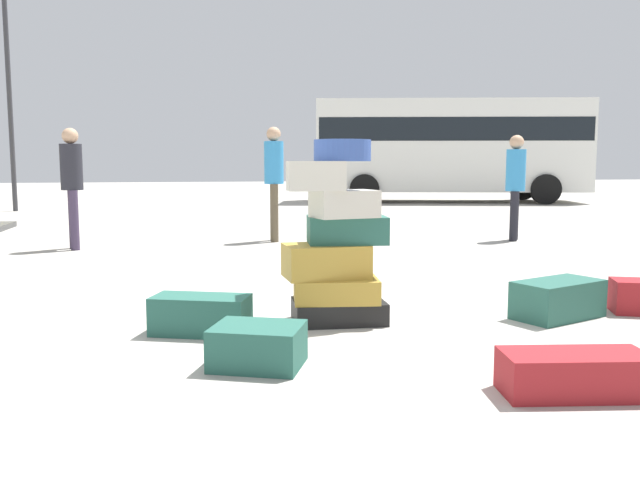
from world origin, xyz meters
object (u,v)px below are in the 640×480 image
Objects in this scene: suitcase_teal_foreground_near at (258,346)px; parked_bus at (449,144)px; lamp_post at (6,32)px; suitcase_teal_upright_blue at (201,315)px; person_tourist_with_camera at (274,173)px; person_bearded_onlooker at (516,178)px; suitcase_maroon_left_side at (575,374)px; suitcase_teal_right_side at (558,299)px; person_passerby_in_red at (72,177)px; suitcase_tower at (336,247)px.

suitcase_teal_foreground_near is 17.73m from parked_bus.
lamp_post is at bearing 130.38° from suitcase_teal_foreground_near.
lamp_post is (-4.34, 13.31, 4.32)m from suitcase_teal_upright_blue.
suitcase_teal_upright_blue is 5.68m from person_tourist_with_camera.
person_bearded_onlooker is 0.19× the size of parked_bus.
suitcase_maroon_left_side is 17.86m from parked_bus.
person_bearded_onlooker reaches higher than suitcase_teal_upright_blue.
suitcase_teal_right_side reaches higher than suitcase_teal_upright_blue.
suitcase_maroon_left_side is at bearing 10.37° from person_tourist_with_camera.
person_passerby_in_red reaches higher than suitcase_teal_right_side.
person_passerby_in_red is at bearing 127.03° from suitcase_maroon_left_side.
person_bearded_onlooker is at bearing 74.19° from person_passerby_in_red.
suitcase_teal_right_side is 5.41m from person_bearded_onlooker.
person_tourist_with_camera reaches higher than suitcase_teal_upright_blue.
suitcase_teal_upright_blue is 17.14m from parked_bus.
parked_bus is at bearing 64.31° from suitcase_tower.
person_tourist_with_camera is 1.04× the size of person_passerby_in_red.
suitcase_tower is at bearing -101.82° from parked_bus.
suitcase_maroon_left_side is at bearing -96.82° from parked_bus.
person_tourist_with_camera is at bearing 83.68° from suitcase_teal_right_side.
suitcase_maroon_left_side is 7.20m from person_tourist_with_camera.
suitcase_teal_foreground_near is 2.55m from suitcase_teal_right_side.
person_bearded_onlooker is (2.23, 4.86, 0.83)m from suitcase_teal_right_side.
suitcase_teal_right_side is (1.73, -0.21, -0.43)m from suitcase_tower.
person_bearded_onlooker is 0.93× the size of person_tourist_with_camera.
suitcase_teal_upright_blue reaches higher than suitcase_maroon_left_side.
suitcase_tower is 2.03× the size of suitcase_teal_upright_blue.
suitcase_teal_right_side is at bearing 70.44° from suitcase_maroon_left_side.
suitcase_teal_upright_blue is 5.39m from person_passerby_in_red.
suitcase_teal_foreground_near is at bearing 161.67° from suitcase_maroon_left_side.
parked_bus is (6.28, 16.63, 1.72)m from suitcase_maroon_left_side.
suitcase_teal_foreground_near is 0.77× the size of suitcase_teal_upright_blue.
person_tourist_with_camera reaches higher than person_bearded_onlooker.
suitcase_teal_foreground_near is 0.30× the size of person_tourist_with_camera.
person_bearded_onlooker reaches higher than suitcase_teal_right_side.
person_bearded_onlooker reaches higher than suitcase_maroon_left_side.
lamp_post reaches higher than person_passerby_in_red.
suitcase_teal_right_side is 0.10× the size of lamp_post.
suitcase_teal_right_side reaches higher than suitcase_teal_foreground_near.
suitcase_teal_foreground_near is 15.50m from lamp_post.
person_bearded_onlooker is at bearing 73.70° from suitcase_maroon_left_side.
suitcase_teal_upright_blue is at bearing -172.47° from suitcase_tower.
suitcase_tower is 2.64× the size of suitcase_teal_foreground_near.
suitcase_teal_foreground_near is 1.76m from suitcase_maroon_left_side.
suitcase_teal_upright_blue is 0.41× the size of person_bearded_onlooker.
person_tourist_with_camera is at bearing -112.00° from parked_bus.
person_passerby_in_red is at bearing -59.99° from person_bearded_onlooker.
suitcase_maroon_left_side is 0.11× the size of lamp_post.
person_passerby_in_red is at bearing 109.19° from suitcase_teal_right_side.
lamp_post is at bearing -100.05° from person_bearded_onlooker.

